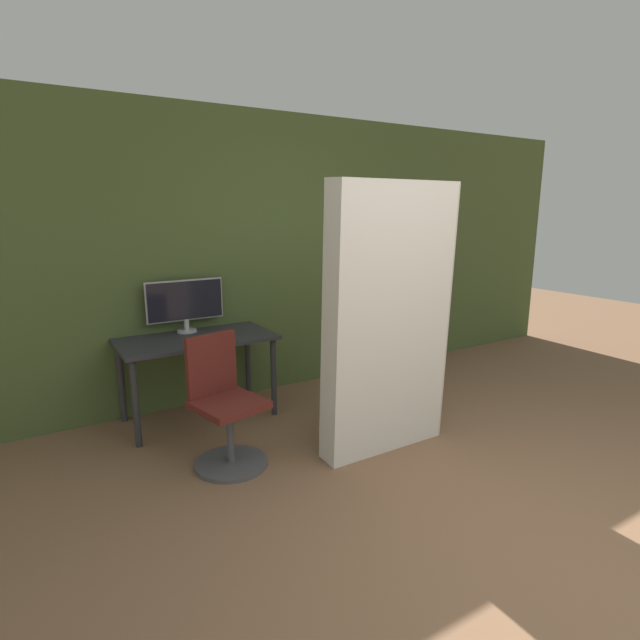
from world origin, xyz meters
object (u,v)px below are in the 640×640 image
Objects in this scene: mattress_near at (389,321)px; monitor at (185,302)px; office_chair at (225,413)px; bookshelf at (408,290)px.

monitor is at bearing 123.96° from mattress_near.
mattress_near is (1.13, -0.42, 0.62)m from office_chair.
mattress_near is at bearing -56.04° from monitor.
office_chair is 2.96m from bookshelf.
mattress_near reaches higher than bookshelf.
office_chair is at bearing 159.55° from mattress_near.
bookshelf is (2.69, 1.12, 0.51)m from office_chair.
mattress_near is at bearing -135.23° from bookshelf.
office_chair is at bearing -157.30° from bookshelf.
mattress_near is at bearing -20.45° from office_chair.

